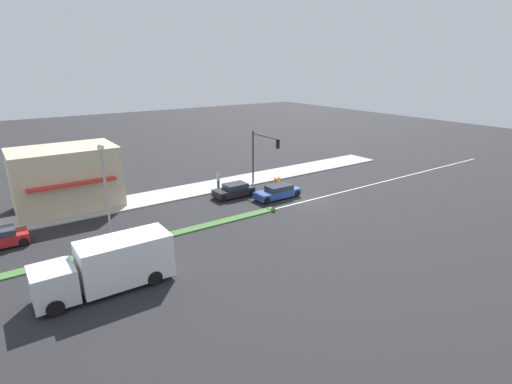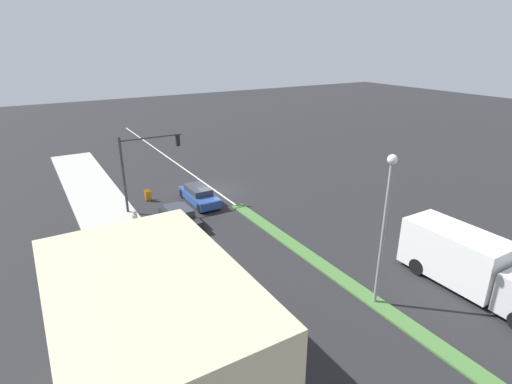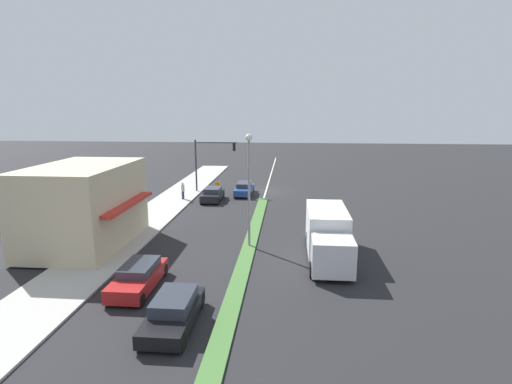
# 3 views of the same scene
# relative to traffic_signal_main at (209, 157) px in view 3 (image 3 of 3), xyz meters

# --- Properties ---
(ground_plane) EXTENTS (160.00, 160.00, 0.00)m
(ground_plane) POSITION_rel_traffic_signal_main_xyz_m (-6.12, 16.91, -3.90)
(ground_plane) COLOR #232326
(sidewalk_right) EXTENTS (4.00, 73.00, 0.12)m
(sidewalk_right) POSITION_rel_traffic_signal_main_xyz_m (2.88, 17.41, -3.84)
(sidewalk_right) COLOR #B2AFA8
(sidewalk_right) RESTS_ON ground
(median_strip) EXTENTS (0.90, 46.00, 0.10)m
(median_strip) POSITION_rel_traffic_signal_main_xyz_m (-6.12, 25.91, -3.85)
(median_strip) COLOR #477538
(median_strip) RESTS_ON ground
(lane_marking_center) EXTENTS (0.16, 60.00, 0.01)m
(lane_marking_center) POSITION_rel_traffic_signal_main_xyz_m (-6.12, -1.09, -3.90)
(lane_marking_center) COLOR beige
(lane_marking_center) RESTS_ON ground
(building_corner_store) EXTENTS (6.15, 8.55, 5.32)m
(building_corner_store) POSITION_rel_traffic_signal_main_xyz_m (4.77, 17.68, -1.12)
(building_corner_store) COLOR #C6B793
(building_corner_store) RESTS_ON sidewalk_right
(traffic_signal_main) EXTENTS (4.59, 0.34, 5.60)m
(traffic_signal_main) POSITION_rel_traffic_signal_main_xyz_m (0.00, 0.00, 0.00)
(traffic_signal_main) COLOR #333338
(traffic_signal_main) RESTS_ON sidewalk_right
(street_lamp) EXTENTS (0.44, 0.44, 7.37)m
(street_lamp) POSITION_rel_traffic_signal_main_xyz_m (-6.12, 17.03, 0.88)
(street_lamp) COLOR gray
(street_lamp) RESTS_ON median_strip
(pedestrian) EXTENTS (0.34, 0.34, 1.67)m
(pedestrian) POSITION_rel_traffic_signal_main_xyz_m (1.87, 4.03, -2.90)
(pedestrian) COLOR #282D42
(pedestrian) RESTS_ON sidewalk_right
(warning_aframe_sign) EXTENTS (0.45, 0.53, 0.84)m
(warning_aframe_sign) POSITION_rel_traffic_signal_main_xyz_m (-0.62, -1.70, -3.47)
(warning_aframe_sign) COLOR orange
(warning_aframe_sign) RESTS_ON ground
(delivery_truck) EXTENTS (2.44, 7.50, 2.87)m
(delivery_truck) POSITION_rel_traffic_signal_main_xyz_m (-11.12, 18.50, -2.43)
(delivery_truck) COLOR silver
(delivery_truck) RESTS_ON ground
(sedan_dark) EXTENTS (1.79, 3.91, 1.29)m
(sedan_dark) POSITION_rel_traffic_signal_main_xyz_m (-1.12, 4.00, -3.28)
(sedan_dark) COLOR black
(sedan_dark) RESTS_ON ground
(suv_black) EXTENTS (1.83, 4.35, 1.31)m
(suv_black) POSITION_rel_traffic_signal_main_xyz_m (-3.92, 27.06, -3.26)
(suv_black) COLOR black
(suv_black) RESTS_ON ground
(hatchback_red) EXTENTS (1.80, 4.40, 1.30)m
(hatchback_red) POSITION_rel_traffic_signal_main_xyz_m (-1.12, 23.76, -3.27)
(hatchback_red) COLOR #AD1E1E
(hatchback_red) RESTS_ON ground
(coupe_blue) EXTENTS (1.73, 4.53, 1.28)m
(coupe_blue) POSITION_rel_traffic_signal_main_xyz_m (-3.92, 0.82, -3.27)
(coupe_blue) COLOR #284793
(coupe_blue) RESTS_ON ground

